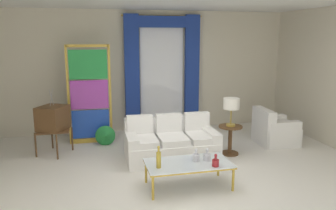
{
  "coord_description": "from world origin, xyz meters",
  "views": [
    {
      "loc": [
        -1.46,
        -5.34,
        2.36
      ],
      "look_at": [
        0.01,
        0.9,
        1.05
      ],
      "focal_mm": 35.83,
      "sensor_mm": 36.0,
      "label": 1
    }
  ],
  "objects_px": {
    "coffee_table": "(188,164)",
    "bottle_ruby_flask": "(159,159)",
    "peacock_figurine": "(106,136)",
    "bottle_amber_squat": "(207,156)",
    "couch_white_long": "(171,143)",
    "armchair_white": "(274,131)",
    "bottle_crystal_tall": "(216,162)",
    "round_side_table": "(230,137)",
    "stained_glass_divider": "(90,97)",
    "bottle_blue_decanter": "(196,157)",
    "vintage_tv": "(53,119)",
    "table_lamp_brass": "(231,105)"
  },
  "relations": [
    {
      "from": "coffee_table",
      "to": "bottle_ruby_flask",
      "type": "height_order",
      "value": "bottle_ruby_flask"
    },
    {
      "from": "peacock_figurine",
      "to": "bottle_amber_squat",
      "type": "bearing_deg",
      "value": -57.62
    },
    {
      "from": "couch_white_long",
      "to": "armchair_white",
      "type": "height_order",
      "value": "couch_white_long"
    },
    {
      "from": "bottle_crystal_tall",
      "to": "round_side_table",
      "type": "height_order",
      "value": "bottle_crystal_tall"
    },
    {
      "from": "bottle_ruby_flask",
      "to": "armchair_white",
      "type": "xyz_separation_m",
      "value": [
        3.0,
        1.81,
        -0.26
      ]
    },
    {
      "from": "bottle_ruby_flask",
      "to": "round_side_table",
      "type": "xyz_separation_m",
      "value": [
        1.77,
        1.38,
        -0.2
      ]
    },
    {
      "from": "coffee_table",
      "to": "round_side_table",
      "type": "distance_m",
      "value": 1.79
    },
    {
      "from": "couch_white_long",
      "to": "round_side_table",
      "type": "distance_m",
      "value": 1.23
    },
    {
      "from": "bottle_crystal_tall",
      "to": "stained_glass_divider",
      "type": "height_order",
      "value": "stained_glass_divider"
    },
    {
      "from": "coffee_table",
      "to": "round_side_table",
      "type": "relative_size",
      "value": 2.26
    },
    {
      "from": "bottle_ruby_flask",
      "to": "bottle_blue_decanter",
      "type": "bearing_deg",
      "value": 12.31
    },
    {
      "from": "bottle_crystal_tall",
      "to": "vintage_tv",
      "type": "relative_size",
      "value": 0.15
    },
    {
      "from": "armchair_white",
      "to": "coffee_table",
      "type": "bearing_deg",
      "value": -145.72
    },
    {
      "from": "bottle_ruby_flask",
      "to": "coffee_table",
      "type": "bearing_deg",
      "value": 11.99
    },
    {
      "from": "couch_white_long",
      "to": "bottle_amber_squat",
      "type": "distance_m",
      "value": 1.34
    },
    {
      "from": "table_lamp_brass",
      "to": "bottle_ruby_flask",
      "type": "bearing_deg",
      "value": -142.0
    },
    {
      "from": "peacock_figurine",
      "to": "round_side_table",
      "type": "height_order",
      "value": "round_side_table"
    },
    {
      "from": "stained_glass_divider",
      "to": "armchair_white",
      "type": "bearing_deg",
      "value": -14.25
    },
    {
      "from": "couch_white_long",
      "to": "stained_glass_divider",
      "type": "bearing_deg",
      "value": 137.46
    },
    {
      "from": "peacock_figurine",
      "to": "vintage_tv",
      "type": "bearing_deg",
      "value": -165.87
    },
    {
      "from": "coffee_table",
      "to": "round_side_table",
      "type": "height_order",
      "value": "round_side_table"
    },
    {
      "from": "coffee_table",
      "to": "table_lamp_brass",
      "type": "relative_size",
      "value": 2.36
    },
    {
      "from": "couch_white_long",
      "to": "vintage_tv",
      "type": "xyz_separation_m",
      "value": [
        -2.26,
        0.8,
        0.42
      ]
    },
    {
      "from": "bottle_amber_squat",
      "to": "vintage_tv",
      "type": "bearing_deg",
      "value": 140.45
    },
    {
      "from": "bottle_amber_squat",
      "to": "armchair_white",
      "type": "height_order",
      "value": "armchair_white"
    },
    {
      "from": "bottle_ruby_flask",
      "to": "armchair_white",
      "type": "bearing_deg",
      "value": 31.08
    },
    {
      "from": "bottle_blue_decanter",
      "to": "table_lamp_brass",
      "type": "distance_m",
      "value": 1.77
    },
    {
      "from": "vintage_tv",
      "to": "table_lamp_brass",
      "type": "bearing_deg",
      "value": -13.66
    },
    {
      "from": "stained_glass_divider",
      "to": "couch_white_long",
      "type": "bearing_deg",
      "value": -42.54
    },
    {
      "from": "bottle_crystal_tall",
      "to": "vintage_tv",
      "type": "distance_m",
      "value": 3.51
    },
    {
      "from": "bottle_ruby_flask",
      "to": "round_side_table",
      "type": "relative_size",
      "value": 0.58
    },
    {
      "from": "armchair_white",
      "to": "stained_glass_divider",
      "type": "xyz_separation_m",
      "value": [
        -3.98,
        1.01,
        0.77
      ]
    },
    {
      "from": "coffee_table",
      "to": "bottle_ruby_flask",
      "type": "bearing_deg",
      "value": -168.01
    },
    {
      "from": "coffee_table",
      "to": "peacock_figurine",
      "type": "xyz_separation_m",
      "value": [
        -1.18,
        2.38,
        -0.16
      ]
    },
    {
      "from": "bottle_ruby_flask",
      "to": "stained_glass_divider",
      "type": "bearing_deg",
      "value": 109.15
    },
    {
      "from": "bottle_amber_squat",
      "to": "armchair_white",
      "type": "bearing_deg",
      "value": 37.6
    },
    {
      "from": "bottle_amber_squat",
      "to": "bottle_ruby_flask",
      "type": "distance_m",
      "value": 0.83
    },
    {
      "from": "coffee_table",
      "to": "armchair_white",
      "type": "bearing_deg",
      "value": 34.28
    },
    {
      "from": "couch_white_long",
      "to": "peacock_figurine",
      "type": "distance_m",
      "value": 1.61
    },
    {
      "from": "bottle_amber_squat",
      "to": "bottle_ruby_flask",
      "type": "bearing_deg",
      "value": -171.02
    },
    {
      "from": "bottle_blue_decanter",
      "to": "bottle_amber_squat",
      "type": "distance_m",
      "value": 0.18
    },
    {
      "from": "couch_white_long",
      "to": "coffee_table",
      "type": "height_order",
      "value": "couch_white_long"
    },
    {
      "from": "armchair_white",
      "to": "round_side_table",
      "type": "xyz_separation_m",
      "value": [
        -1.23,
        -0.43,
        0.07
      ]
    },
    {
      "from": "bottle_blue_decanter",
      "to": "table_lamp_brass",
      "type": "height_order",
      "value": "table_lamp_brass"
    },
    {
      "from": "coffee_table",
      "to": "peacock_figurine",
      "type": "distance_m",
      "value": 2.67
    },
    {
      "from": "table_lamp_brass",
      "to": "bottle_amber_squat",
      "type": "bearing_deg",
      "value": -127.14
    },
    {
      "from": "couch_white_long",
      "to": "bottle_ruby_flask",
      "type": "xyz_separation_m",
      "value": [
        -0.53,
        -1.43,
        0.25
      ]
    },
    {
      "from": "bottle_amber_squat",
      "to": "stained_glass_divider",
      "type": "relative_size",
      "value": 0.09
    },
    {
      "from": "vintage_tv",
      "to": "stained_glass_divider",
      "type": "bearing_deg",
      "value": 38.45
    },
    {
      "from": "vintage_tv",
      "to": "armchair_white",
      "type": "bearing_deg",
      "value": -5.09
    }
  ]
}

